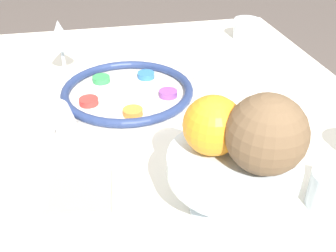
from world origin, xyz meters
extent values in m
cube|color=silver|center=(0.00, 0.00, 0.37)|extent=(1.18, 1.04, 0.74)
cylinder|color=silver|center=(-0.08, -0.03, 0.74)|extent=(0.31, 0.31, 0.01)
torus|color=navy|center=(-0.08, -0.03, 0.76)|extent=(0.31, 0.31, 0.02)
cylinder|color=orange|center=(0.02, -0.03, 0.75)|extent=(0.04, 0.04, 0.01)
cylinder|color=#844299|center=(-0.05, 0.06, 0.75)|extent=(0.04, 0.04, 0.01)
cylinder|color=#2D6BB7|center=(-0.16, 0.03, 0.75)|extent=(0.04, 0.04, 0.01)
cylinder|color=#33934C|center=(-0.16, -0.08, 0.75)|extent=(0.04, 0.04, 0.01)
cylinder|color=red|center=(-0.05, -0.12, 0.75)|extent=(0.04, 0.04, 0.01)
cylinder|color=silver|center=(-0.24, -0.17, 0.74)|extent=(0.07, 0.07, 0.00)
cylinder|color=silver|center=(-0.24, -0.17, 0.78)|extent=(0.01, 0.01, 0.07)
cone|color=silver|center=(-0.24, -0.17, 0.85)|extent=(0.06, 0.06, 0.07)
cylinder|color=silver|center=(0.32, 0.08, 0.74)|extent=(0.12, 0.12, 0.01)
cylinder|color=silver|center=(0.32, 0.08, 0.78)|extent=(0.03, 0.03, 0.07)
cylinder|color=silver|center=(0.32, 0.08, 0.83)|extent=(0.19, 0.19, 0.03)
sphere|color=orange|center=(0.30, 0.06, 0.89)|extent=(0.09, 0.09, 0.09)
sphere|color=brown|center=(0.35, 0.11, 0.90)|extent=(0.11, 0.11, 0.11)
cylinder|color=silver|center=(0.24, -0.14, 0.74)|extent=(0.15, 0.15, 0.01)
cube|color=#D1B784|center=(0.24, -0.14, 0.75)|extent=(0.11, 0.11, 0.01)
cylinder|color=white|center=(0.06, -0.16, 0.76)|extent=(0.18, 0.08, 0.04)
cylinder|color=silver|center=(0.34, 0.25, 0.77)|extent=(0.08, 0.08, 0.06)
cylinder|color=silver|center=(-0.39, 0.39, 0.77)|extent=(0.08, 0.08, 0.06)
cube|color=silver|center=(-0.12, 0.24, 0.74)|extent=(0.06, 0.19, 0.01)
cube|color=silver|center=(-0.09, 0.24, 0.74)|extent=(0.07, 0.18, 0.01)
cube|color=silver|center=(0.05, -0.21, 0.74)|extent=(0.16, 0.07, 0.01)
camera|label=1|loc=(0.74, -0.10, 1.19)|focal=42.00mm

